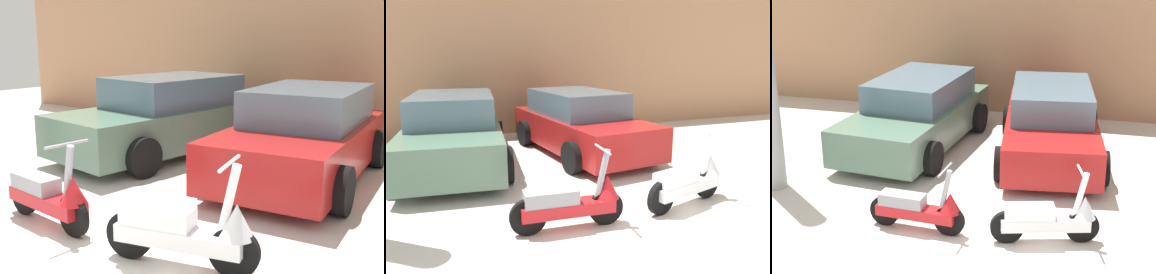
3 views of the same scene
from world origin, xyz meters
The scene contains 6 objects.
ground_plane centered at (0.00, 0.00, 0.00)m, with size 28.00×28.00×0.00m, color silver.
wall_back centered at (0.00, 7.38, 2.02)m, with size 19.60×0.12×4.04m, color tan.
scooter_front_left centered at (-0.92, 1.13, 0.37)m, with size 1.49×0.53×1.04m.
scooter_front_right centered at (0.95, 1.27, 0.38)m, with size 1.51×0.71×1.08m.
car_rear_left centered at (-2.16, 4.62, 0.68)m, with size 2.33×4.32×1.41m.
car_rear_center centered at (0.55, 4.69, 0.66)m, with size 2.36×4.24×1.38m.
Camera 2 is at (-2.44, -3.03, 2.20)m, focal length 35.00 mm.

